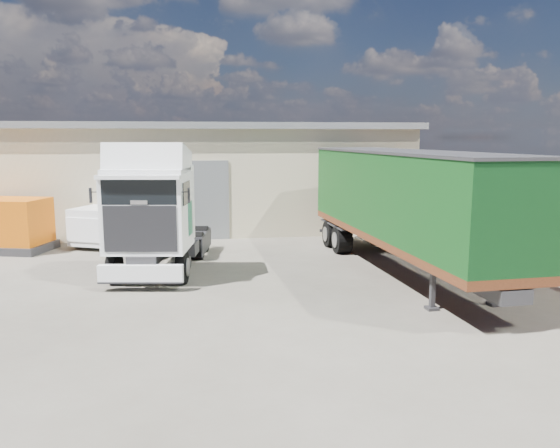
{
  "coord_description": "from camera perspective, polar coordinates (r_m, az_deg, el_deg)",
  "views": [
    {
      "loc": [
        -1.08,
        -14.8,
        4.62
      ],
      "look_at": [
        1.39,
        3.0,
        1.76
      ],
      "focal_mm": 35.0,
      "sensor_mm": 36.0,
      "label": 1
    }
  ],
  "objects": [
    {
      "name": "box_trailer",
      "position": [
        19.01,
        12.81,
        2.56
      ],
      "size": [
        3.49,
        12.73,
        4.18
      ],
      "rotation": [
        0.0,
        0.0,
        0.07
      ],
      "color": "#2D2D30",
      "rests_on": "ground"
    },
    {
      "name": "warehouse",
      "position": [
        31.25,
        -17.0,
        5.05
      ],
      "size": [
        30.6,
        12.6,
        5.42
      ],
      "color": "beige",
      "rests_on": "ground"
    },
    {
      "name": "ground",
      "position": [
        15.55,
        -3.58,
        -8.27
      ],
      "size": [
        120.0,
        120.0,
        0.0
      ],
      "primitive_type": "plane",
      "color": "#2B2823",
      "rests_on": "ground"
    },
    {
      "name": "orange_skip",
      "position": [
        25.02,
        -26.73,
        -0.39
      ],
      "size": [
        3.9,
        3.0,
        2.16
      ],
      "rotation": [
        0.0,
        0.0,
        -0.27
      ],
      "color": "#2D2D30",
      "rests_on": "ground"
    },
    {
      "name": "panel_van",
      "position": [
        25.07,
        -17.29,
        0.05
      ],
      "size": [
        3.2,
        4.49,
        1.7
      ],
      "rotation": [
        0.0,
        0.0,
        -0.41
      ],
      "color": "black",
      "rests_on": "ground"
    },
    {
      "name": "brick_boundary_wall",
      "position": [
        24.55,
        23.04,
        0.42
      ],
      "size": [
        0.35,
        26.0,
        2.5
      ],
      "primitive_type": "cube",
      "color": "#983C26",
      "rests_on": "ground"
    },
    {
      "name": "tractor_unit",
      "position": [
        18.84,
        -12.9,
        0.45
      ],
      "size": [
        3.41,
        6.96,
        4.47
      ],
      "rotation": [
        0.0,
        0.0,
        -0.14
      ],
      "color": "black",
      "rests_on": "ground"
    }
  ]
}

